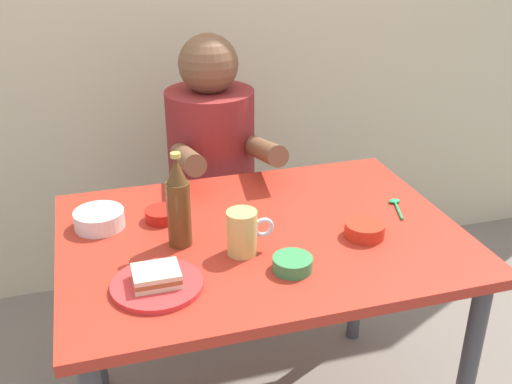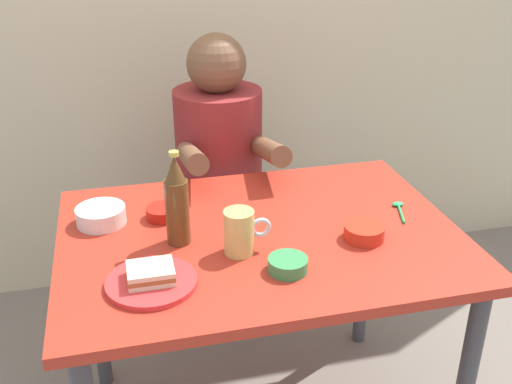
# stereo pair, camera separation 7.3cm
# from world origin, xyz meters

# --- Properties ---
(dining_table) EXTENTS (1.10, 0.80, 0.74)m
(dining_table) POSITION_xyz_m (0.00, 0.00, 0.65)
(dining_table) COLOR #B72D1E
(dining_table) RESTS_ON ground
(stool) EXTENTS (0.34, 0.34, 0.45)m
(stool) POSITION_xyz_m (-0.00, 0.63, 0.35)
(stool) COLOR #4C4C51
(stool) RESTS_ON ground
(person_seated) EXTENTS (0.33, 0.56, 0.72)m
(person_seated) POSITION_xyz_m (-0.00, 0.62, 0.77)
(person_seated) COLOR maroon
(person_seated) RESTS_ON stool
(plate_orange) EXTENTS (0.22, 0.22, 0.01)m
(plate_orange) POSITION_xyz_m (-0.31, -0.19, 0.75)
(plate_orange) COLOR red
(plate_orange) RESTS_ON dining_table
(sandwich) EXTENTS (0.11, 0.09, 0.04)m
(sandwich) POSITION_xyz_m (-0.31, -0.19, 0.77)
(sandwich) COLOR beige
(sandwich) RESTS_ON plate_orange
(beer_mug) EXTENTS (0.13, 0.08, 0.12)m
(beer_mug) POSITION_xyz_m (-0.08, -0.09, 0.80)
(beer_mug) COLOR #D1BC66
(beer_mug) RESTS_ON dining_table
(beer_bottle) EXTENTS (0.06, 0.06, 0.26)m
(beer_bottle) POSITION_xyz_m (-0.23, 0.00, 0.86)
(beer_bottle) COLOR #593819
(beer_bottle) RESTS_ON dining_table
(rice_bowl_white) EXTENTS (0.14, 0.14, 0.05)m
(rice_bowl_white) POSITION_xyz_m (-0.43, 0.16, 0.77)
(rice_bowl_white) COLOR silver
(rice_bowl_white) RESTS_ON dining_table
(sambal_bowl_red) EXTENTS (0.10, 0.10, 0.03)m
(sambal_bowl_red) POSITION_xyz_m (-0.25, 0.15, 0.76)
(sambal_bowl_red) COLOR #B21E14
(sambal_bowl_red) RESTS_ON dining_table
(dip_bowl_green) EXTENTS (0.10, 0.10, 0.03)m
(dip_bowl_green) POSITION_xyz_m (0.02, -0.21, 0.76)
(dip_bowl_green) COLOR #388C4C
(dip_bowl_green) RESTS_ON dining_table
(sauce_bowl_chili) EXTENTS (0.11, 0.11, 0.04)m
(sauce_bowl_chili) POSITION_xyz_m (0.26, -0.10, 0.76)
(sauce_bowl_chili) COLOR red
(sauce_bowl_chili) RESTS_ON dining_table
(spoon) EXTENTS (0.05, 0.12, 0.01)m
(spoon) POSITION_xyz_m (0.44, 0.04, 0.75)
(spoon) COLOR #26A559
(spoon) RESTS_ON dining_table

